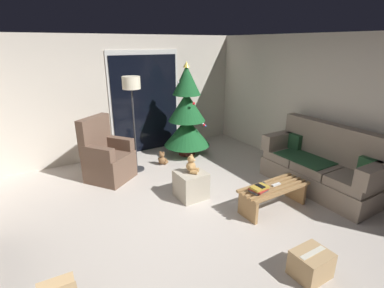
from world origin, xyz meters
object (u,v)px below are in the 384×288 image
(couch, at_px, (321,166))
(teddy_bear_honey, at_px, (192,165))
(coffee_table, at_px, (274,193))
(cardboard_box_taped_mid_floor, at_px, (311,264))
(armchair, at_px, (107,158))
(cell_phone, at_px, (260,186))
(ottoman, at_px, (191,185))
(remote_graphite, at_px, (264,185))
(christmas_tree, at_px, (187,115))
(floor_lamp, at_px, (132,92))
(book_stack, at_px, (259,189))
(teddy_bear_chestnut_by_tree, at_px, (162,159))
(remote_white, at_px, (276,185))

(couch, relative_size, teddy_bear_honey, 6.84)
(coffee_table, distance_m, cardboard_box_taped_mid_floor, 1.32)
(armchair, distance_m, cardboard_box_taped_mid_floor, 3.62)
(cell_phone, relative_size, teddy_bear_honey, 0.50)
(cardboard_box_taped_mid_floor, bearing_deg, couch, 33.68)
(ottoman, bearing_deg, remote_graphite, -48.44)
(remote_graphite, bearing_deg, cell_phone, -130.90)
(remote_graphite, xyz_separation_m, christmas_tree, (0.16, 2.48, 0.50))
(teddy_bear_honey, bearing_deg, armchair, 124.83)
(coffee_table, height_order, floor_lamp, floor_lamp)
(remote_graphite, bearing_deg, cardboard_box_taped_mid_floor, -93.06)
(coffee_table, relative_size, book_stack, 4.39)
(couch, bearing_deg, floor_lamp, 135.41)
(ottoman, bearing_deg, teddy_bear_chestnut_by_tree, 82.69)
(book_stack, distance_m, cardboard_box_taped_mid_floor, 1.22)
(couch, distance_m, cardboard_box_taped_mid_floor, 2.17)
(remote_graphite, height_order, book_stack, book_stack)
(remote_white, bearing_deg, armchair, 37.50)
(book_stack, distance_m, armchair, 2.71)
(book_stack, height_order, armchair, armchair)
(couch, relative_size, cell_phone, 13.54)
(armchair, bearing_deg, cardboard_box_taped_mid_floor, -71.51)
(teddy_bear_chestnut_by_tree, bearing_deg, cell_phone, -81.14)
(christmas_tree, xyz_separation_m, ottoman, (-0.90, -1.64, -0.67))
(remote_graphite, bearing_deg, book_stack, -134.50)
(armchair, distance_m, floor_lamp, 1.25)
(christmas_tree, bearing_deg, remote_graphite, -93.60)
(couch, xyz_separation_m, ottoman, (-2.00, 0.88, -0.18))
(floor_lamp, height_order, teddy_bear_chestnut_by_tree, floor_lamp)
(ottoman, bearing_deg, book_stack, -60.19)
(remote_graphite, distance_m, cardboard_box_taped_mid_floor, 1.37)
(coffee_table, relative_size, cell_phone, 7.64)
(teddy_bear_chestnut_by_tree, bearing_deg, book_stack, -81.37)
(remote_white, bearing_deg, christmas_tree, -1.45)
(teddy_bear_honey, distance_m, cardboard_box_taped_mid_floor, 2.12)
(remote_white, height_order, armchair, armchair)
(coffee_table, xyz_separation_m, cardboard_box_taped_mid_floor, (-0.64, -1.15, -0.11))
(remote_white, xyz_separation_m, cardboard_box_taped_mid_floor, (-0.68, -1.15, -0.24))
(remote_graphite, bearing_deg, christmas_tree, 106.65)
(ottoman, bearing_deg, coffee_table, -47.56)
(floor_lamp, xyz_separation_m, ottoman, (0.35, -1.44, -1.29))
(cardboard_box_taped_mid_floor, bearing_deg, ottoman, 95.81)
(book_stack, relative_size, armchair, 0.22)
(book_stack, relative_size, christmas_tree, 0.13)
(book_stack, distance_m, ottoman, 1.10)
(couch, xyz_separation_m, teddy_bear_chestnut_by_tree, (-1.82, 2.29, -0.28))
(book_stack, relative_size, cell_phone, 1.74)
(coffee_table, height_order, christmas_tree, christmas_tree)
(remote_white, relative_size, floor_lamp, 0.09)
(coffee_table, relative_size, teddy_bear_honey, 3.86)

